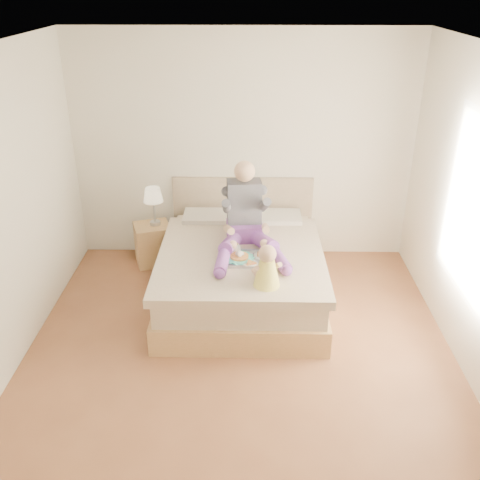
{
  "coord_description": "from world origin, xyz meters",
  "views": [
    {
      "loc": [
        0.08,
        -3.98,
        3.17
      ],
      "look_at": [
        -0.01,
        0.97,
        0.72
      ],
      "focal_mm": 40.0,
      "sensor_mm": 36.0,
      "label": 1
    }
  ],
  "objects_px": {
    "bed": "(241,268)",
    "nightstand": "(153,244)",
    "tray": "(249,257)",
    "adult": "(246,221)",
    "baby": "(267,269)"
  },
  "relations": [
    {
      "from": "nightstand",
      "to": "baby",
      "type": "distance_m",
      "value": 2.09
    },
    {
      "from": "adult",
      "to": "tray",
      "type": "relative_size",
      "value": 2.24
    },
    {
      "from": "adult",
      "to": "tray",
      "type": "bearing_deg",
      "value": -90.65
    },
    {
      "from": "nightstand",
      "to": "baby",
      "type": "relative_size",
      "value": 1.23
    },
    {
      "from": "bed",
      "to": "baby",
      "type": "height_order",
      "value": "baby"
    },
    {
      "from": "adult",
      "to": "baby",
      "type": "relative_size",
      "value": 2.7
    },
    {
      "from": "bed",
      "to": "nightstand",
      "type": "relative_size",
      "value": 4.32
    },
    {
      "from": "nightstand",
      "to": "tray",
      "type": "distance_m",
      "value": 1.61
    },
    {
      "from": "adult",
      "to": "nightstand",
      "type": "bearing_deg",
      "value": 142.53
    },
    {
      "from": "adult",
      "to": "baby",
      "type": "bearing_deg",
      "value": -82.99
    },
    {
      "from": "bed",
      "to": "nightstand",
      "type": "height_order",
      "value": "bed"
    },
    {
      "from": "nightstand",
      "to": "adult",
      "type": "relative_size",
      "value": 0.46
    },
    {
      "from": "nightstand",
      "to": "adult",
      "type": "bearing_deg",
      "value": -49.86
    },
    {
      "from": "bed",
      "to": "tray",
      "type": "relative_size",
      "value": 4.42
    },
    {
      "from": "tray",
      "to": "baby",
      "type": "distance_m",
      "value": 0.52
    }
  ]
}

